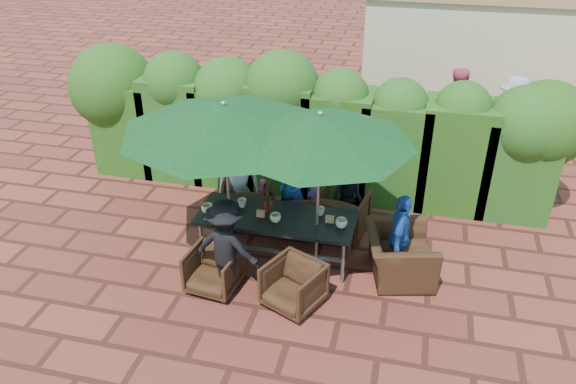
% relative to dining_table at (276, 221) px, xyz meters
% --- Properties ---
extents(ground, '(80.00, 80.00, 0.00)m').
position_rel_dining_table_xyz_m(ground, '(0.02, -0.01, -0.67)').
color(ground, brown).
rests_on(ground, ground).
extents(dining_table, '(2.29, 0.90, 0.75)m').
position_rel_dining_table_xyz_m(dining_table, '(0.00, 0.00, 0.00)').
color(dining_table, black).
rests_on(dining_table, ground).
extents(umbrella_left, '(2.89, 2.89, 2.46)m').
position_rel_dining_table_xyz_m(umbrella_left, '(-0.70, -0.02, 1.54)').
color(umbrella_left, gray).
rests_on(umbrella_left, ground).
extents(umbrella_right, '(2.54, 2.54, 2.46)m').
position_rel_dining_table_xyz_m(umbrella_right, '(0.61, -0.07, 1.54)').
color(umbrella_right, gray).
rests_on(umbrella_right, ground).
extents(chair_far_left, '(0.94, 0.90, 0.80)m').
position_rel_dining_table_xyz_m(chair_far_left, '(-0.74, 0.85, -0.28)').
color(chair_far_left, black).
rests_on(chair_far_left, ground).
extents(chair_far_mid, '(0.90, 0.87, 0.75)m').
position_rel_dining_table_xyz_m(chair_far_mid, '(0.07, 0.87, -0.30)').
color(chair_far_mid, black).
rests_on(chair_far_mid, ground).
extents(chair_far_right, '(0.87, 0.83, 0.79)m').
position_rel_dining_table_xyz_m(chair_far_right, '(0.83, 0.96, -0.28)').
color(chair_far_right, black).
rests_on(chair_far_right, ground).
extents(chair_near_left, '(0.74, 0.70, 0.69)m').
position_rel_dining_table_xyz_m(chair_near_left, '(-0.67, -0.87, -0.33)').
color(chair_near_left, black).
rests_on(chair_near_left, ground).
extents(chair_near_right, '(0.89, 0.87, 0.71)m').
position_rel_dining_table_xyz_m(chair_near_right, '(0.48, -0.95, -0.32)').
color(chair_near_right, black).
rests_on(chair_near_right, ground).
extents(chair_end_right, '(0.93, 1.20, 0.93)m').
position_rel_dining_table_xyz_m(chair_end_right, '(1.79, 0.04, -0.21)').
color(chair_end_right, black).
rests_on(chair_end_right, ground).
extents(adult_far_left, '(0.78, 0.62, 1.38)m').
position_rel_dining_table_xyz_m(adult_far_left, '(-0.91, 1.01, 0.02)').
color(adult_far_left, silver).
rests_on(adult_far_left, ground).
extents(adult_far_mid, '(0.53, 0.46, 1.33)m').
position_rel_dining_table_xyz_m(adult_far_mid, '(0.05, 0.91, -0.01)').
color(adult_far_mid, '#1D479F').
rests_on(adult_far_mid, ground).
extents(adult_far_right, '(0.62, 0.49, 1.13)m').
position_rel_dining_table_xyz_m(adult_far_right, '(0.90, 1.02, -0.11)').
color(adult_far_right, black).
rests_on(adult_far_right, ground).
extents(adult_near_left, '(0.95, 0.52, 1.42)m').
position_rel_dining_table_xyz_m(adult_near_left, '(-0.47, -0.86, 0.03)').
color(adult_near_left, black).
rests_on(adult_near_left, ground).
extents(adult_end_right, '(0.42, 0.78, 1.31)m').
position_rel_dining_table_xyz_m(adult_end_right, '(1.78, 0.01, -0.02)').
color(adult_end_right, '#1D479F').
rests_on(adult_end_right, ground).
extents(child_left, '(0.27, 0.23, 0.73)m').
position_rel_dining_table_xyz_m(child_left, '(-0.50, 1.05, -0.31)').
color(child_left, '#D54B6C').
rests_on(child_left, ground).
extents(child_right, '(0.31, 0.26, 0.82)m').
position_rel_dining_table_xyz_m(child_right, '(0.37, 0.96, -0.27)').
color(child_right, '#7B4CA6').
rests_on(child_right, ground).
extents(pedestrian_a, '(1.55, 1.07, 1.57)m').
position_rel_dining_table_xyz_m(pedestrian_a, '(1.37, 4.12, 0.11)').
color(pedestrian_a, green).
rests_on(pedestrian_a, ground).
extents(pedestrian_b, '(1.00, 0.85, 1.79)m').
position_rel_dining_table_xyz_m(pedestrian_b, '(2.52, 4.51, 0.22)').
color(pedestrian_b, '#D54B6C').
rests_on(pedestrian_b, ground).
extents(pedestrian_c, '(1.20, 1.08, 1.75)m').
position_rel_dining_table_xyz_m(pedestrian_c, '(3.62, 4.35, 0.20)').
color(pedestrian_c, '#96979E').
rests_on(pedestrian_c, ground).
extents(cup_a, '(0.17, 0.17, 0.14)m').
position_rel_dining_table_xyz_m(cup_a, '(-1.01, -0.14, 0.14)').
color(cup_a, beige).
rests_on(cup_a, dining_table).
extents(cup_b, '(0.13, 0.13, 0.13)m').
position_rel_dining_table_xyz_m(cup_b, '(-0.56, 0.14, 0.14)').
color(cup_b, beige).
rests_on(cup_b, dining_table).
extents(cup_c, '(0.16, 0.16, 0.12)m').
position_rel_dining_table_xyz_m(cup_c, '(0.02, -0.14, 0.14)').
color(cup_c, beige).
rests_on(cup_c, dining_table).
extents(cup_d, '(0.13, 0.13, 0.12)m').
position_rel_dining_table_xyz_m(cup_d, '(0.61, 0.20, 0.13)').
color(cup_d, beige).
rests_on(cup_d, dining_table).
extents(cup_e, '(0.17, 0.17, 0.13)m').
position_rel_dining_table_xyz_m(cup_e, '(0.96, -0.06, 0.14)').
color(cup_e, beige).
rests_on(cup_e, dining_table).
extents(ketchup_bottle, '(0.04, 0.04, 0.17)m').
position_rel_dining_table_xyz_m(ketchup_bottle, '(-0.18, 0.05, 0.16)').
color(ketchup_bottle, '#B20C0A').
rests_on(ketchup_bottle, dining_table).
extents(sauce_bottle, '(0.04, 0.04, 0.17)m').
position_rel_dining_table_xyz_m(sauce_bottle, '(-0.11, 0.10, 0.16)').
color(sauce_bottle, '#4C230C').
rests_on(sauce_bottle, dining_table).
extents(serving_tray, '(0.35, 0.25, 0.02)m').
position_rel_dining_table_xyz_m(serving_tray, '(-0.81, -0.22, 0.08)').
color(serving_tray, tan).
rests_on(serving_tray, dining_table).
extents(number_block_left, '(0.12, 0.06, 0.10)m').
position_rel_dining_table_xyz_m(number_block_left, '(-0.22, -0.06, 0.13)').
color(number_block_left, tan).
rests_on(number_block_left, dining_table).
extents(number_block_right, '(0.12, 0.06, 0.10)m').
position_rel_dining_table_xyz_m(number_block_right, '(0.78, 0.03, 0.13)').
color(number_block_right, tan).
rests_on(number_block_right, dining_table).
extents(hedge_wall, '(9.10, 1.60, 2.53)m').
position_rel_dining_table_xyz_m(hedge_wall, '(-0.11, 2.31, 0.65)').
color(hedge_wall, '#1C3C10').
rests_on(hedge_wall, ground).
extents(building, '(6.20, 3.08, 3.20)m').
position_rel_dining_table_xyz_m(building, '(3.52, 6.98, 0.93)').
color(building, beige).
rests_on(building, ground).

